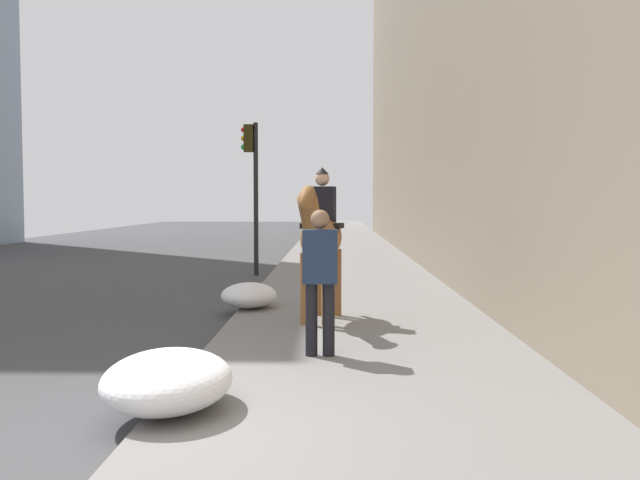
% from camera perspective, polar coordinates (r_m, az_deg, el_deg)
% --- Properties ---
extents(sidewalk_slab, '(120.00, 4.01, 0.12)m').
position_cam_1_polar(sidewalk_slab, '(5.63, 5.54, -16.08)').
color(sidewalk_slab, slate).
rests_on(sidewalk_slab, ground).
extents(mounted_horse_near, '(2.14, 0.83, 2.31)m').
position_cam_1_polar(mounted_horse_near, '(10.43, 0.04, 0.38)').
color(mounted_horse_near, brown).
rests_on(mounted_horse_near, sidewalk_slab).
extents(pedestrian_greeting, '(0.26, 0.40, 1.70)m').
position_cam_1_polar(pedestrian_greeting, '(8.08, 0.01, -2.65)').
color(pedestrian_greeting, black).
rests_on(pedestrian_greeting, sidewalk_slab).
extents(traffic_light_near_curb, '(0.20, 0.44, 3.93)m').
position_cam_1_polar(traffic_light_near_curb, '(18.09, -5.54, 5.42)').
color(traffic_light_near_curb, black).
rests_on(traffic_light_near_curb, ground).
extents(snow_pile_near, '(1.44, 1.11, 0.50)m').
position_cam_1_polar(snow_pile_near, '(6.29, -12.33, -11.13)').
color(snow_pile_near, white).
rests_on(snow_pile_near, sidewalk_slab).
extents(snow_pile_far, '(1.21, 0.93, 0.42)m').
position_cam_1_polar(snow_pile_far, '(11.90, -5.83, -4.50)').
color(snow_pile_far, white).
rests_on(snow_pile_far, sidewalk_slab).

